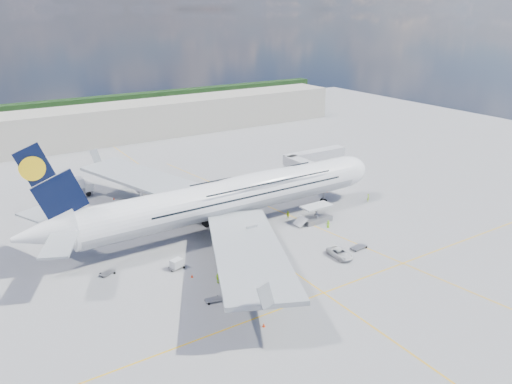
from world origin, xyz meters
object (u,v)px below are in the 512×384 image
crew_loader (288,215)px  crew_nose (368,198)px  cone_wing_right_outer (264,325)px  dolly_row_a (177,264)px  cargo_loader (315,216)px  catering_truck_outer (75,189)px  catering_truck_inner (156,198)px  cone_wing_left_outer (114,198)px  dolly_row_b (213,300)px  service_van (340,253)px  crew_van (328,224)px  cone_wing_right_inner (192,276)px  cone_wing_left_inner (165,215)px  cone_nose (327,191)px  dolly_nose_far (359,247)px  crew_tug (241,281)px  dolly_row_c (260,280)px  crew_wing (218,278)px  baggage_tug (274,255)px  airliner (231,196)px  cone_tail (54,254)px  dolly_back (108,273)px  dolly_nose_near (274,251)px  jet_bridge (311,161)px

crew_loader → crew_nose: bearing=53.5°
cone_wing_right_outer → dolly_row_a: bearing=98.8°
cargo_loader → catering_truck_outer: size_ratio=1.07×
catering_truck_inner → cone_wing_left_outer: 11.98m
dolly_row_b → service_van: (26.30, 0.54, 0.47)m
crew_van → cone_wing_right_inner: (-32.61, -3.25, -0.52)m
crew_nose → crew_van: bearing=145.2°
crew_loader → cone_wing_right_inner: crew_loader is taller
catering_truck_outer → cone_wing_right_outer: (9.25, -67.74, -1.82)m
dolly_row_a → cone_wing_left_inner: size_ratio=5.65×
dolly_row_a → service_van: bearing=-41.7°
dolly_row_a → crew_nose: bearing=-11.4°
cone_nose → cone_wing_left_inner: cone_wing_left_inner is taller
dolly_nose_far → crew_tug: size_ratio=2.08×
crew_nose → dolly_row_a: bearing=131.4°
dolly_row_c → service_van: bearing=1.8°
dolly_row_b → cone_wing_right_outer: 10.14m
cone_wing_right_inner → cone_wing_left_inner: bearing=76.2°
catering_truck_inner → service_van: (18.64, -41.45, -1.23)m
crew_wing → cargo_loader: bearing=-83.3°
baggage_tug → crew_wing: 12.73m
airliner → cargo_loader: size_ratio=9.28×
cone_nose → cone_wing_right_outer: 58.03m
dolly_row_a → cone_wing_right_outer: bearing=-98.7°
cone_nose → cone_tail: 64.16m
crew_nose → dolly_nose_far: bearing=166.8°
dolly_back → catering_truck_outer: 41.29m
cone_wing_right_outer → cone_tail: bearing=117.6°
dolly_nose_far → cone_wing_left_outer: 59.15m
cargo_loader → cone_tail: 52.02m
crew_loader → cone_nose: size_ratio=3.35×
dolly_back → crew_loader: size_ratio=1.59×
dolly_nose_far → cone_wing_left_outer: bearing=115.0°
crew_nose → cone_wing_right_inner: crew_nose is taller
crew_nose → dolly_row_c: bearing=148.5°
cargo_loader → crew_wing: 31.61m
catering_truck_inner → catering_truck_outer: size_ratio=0.92×
catering_truck_outer → cone_tail: 30.88m
airliner → crew_van: (16.80, -10.99, -6.07)m
catering_truck_inner → cone_tail: size_ratio=13.89×
crew_nose → crew_tug: crew_nose is taller
dolly_nose_near → catering_truck_inner: size_ratio=0.50×
crew_loader → crew_tug: bearing=-83.6°
catering_truck_outer → dolly_row_a: bearing=-93.4°
service_van → crew_wing: crew_wing is taller
jet_bridge → cone_tail: size_ratio=35.61×
service_van → crew_van: (6.74, 11.15, 0.03)m
baggage_tug → cone_wing_left_inner: bearing=127.4°
baggage_tug → dolly_back: bearing=179.3°
cargo_loader → baggage_tug: 19.36m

